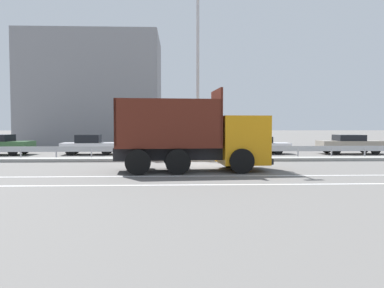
{
  "coord_description": "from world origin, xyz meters",
  "views": [
    {
      "loc": [
        -1.11,
        -19.26,
        1.96
      ],
      "look_at": [
        -0.37,
        -0.47,
        1.07
      ],
      "focal_mm": 35.0,
      "sensor_mm": 36.0,
      "label": 1
    }
  ],
  "objects_px": {
    "parked_car_2": "(90,145)",
    "parked_car_3": "(174,144)",
    "median_road_sign": "(149,142)",
    "street_lamp_1": "(198,68)",
    "dump_truck": "(209,142)",
    "parked_car_4": "(255,145)",
    "parked_car_5": "(350,144)"
  },
  "relations": [
    {
      "from": "parked_car_2",
      "to": "parked_car_4",
      "type": "xyz_separation_m",
      "value": [
        11.63,
        0.12,
        -0.05
      ]
    },
    {
      "from": "parked_car_2",
      "to": "parked_car_4",
      "type": "relative_size",
      "value": 0.79
    },
    {
      "from": "parked_car_2",
      "to": "parked_car_5",
      "type": "xyz_separation_m",
      "value": [
        18.37,
        -0.24,
        0.01
      ]
    },
    {
      "from": "dump_truck",
      "to": "parked_car_4",
      "type": "relative_size",
      "value": 1.38
    },
    {
      "from": "parked_car_3",
      "to": "parked_car_4",
      "type": "height_order",
      "value": "parked_car_3"
    },
    {
      "from": "parked_car_4",
      "to": "dump_truck",
      "type": "bearing_deg",
      "value": 159.23
    },
    {
      "from": "parked_car_3",
      "to": "parked_car_5",
      "type": "distance_m",
      "value": 12.49
    },
    {
      "from": "parked_car_2",
      "to": "parked_car_4",
      "type": "distance_m",
      "value": 11.63
    },
    {
      "from": "dump_truck",
      "to": "parked_car_2",
      "type": "xyz_separation_m",
      "value": [
        -7.5,
        9.75,
        -0.58
      ]
    },
    {
      "from": "parked_car_5",
      "to": "dump_truck",
      "type": "bearing_deg",
      "value": -48.47
    },
    {
      "from": "parked_car_2",
      "to": "median_road_sign",
      "type": "bearing_deg",
      "value": 37.43
    },
    {
      "from": "median_road_sign",
      "to": "parked_car_2",
      "type": "relative_size",
      "value": 0.54
    },
    {
      "from": "dump_truck",
      "to": "median_road_sign",
      "type": "bearing_deg",
      "value": -151.37
    },
    {
      "from": "median_road_sign",
      "to": "street_lamp_1",
      "type": "relative_size",
      "value": 0.22
    },
    {
      "from": "parked_car_4",
      "to": "median_road_sign",
      "type": "bearing_deg",
      "value": 128.21
    },
    {
      "from": "parked_car_2",
      "to": "street_lamp_1",
      "type": "bearing_deg",
      "value": 50.61
    },
    {
      "from": "median_road_sign",
      "to": "parked_car_4",
      "type": "bearing_deg",
      "value": 36.26
    },
    {
      "from": "median_road_sign",
      "to": "parked_car_5",
      "type": "bearing_deg",
      "value": 19.35
    },
    {
      "from": "parked_car_2",
      "to": "parked_car_3",
      "type": "distance_m",
      "value": 5.9
    },
    {
      "from": "dump_truck",
      "to": "median_road_sign",
      "type": "distance_m",
      "value": 5.53
    },
    {
      "from": "dump_truck",
      "to": "street_lamp_1",
      "type": "height_order",
      "value": "street_lamp_1"
    },
    {
      "from": "parked_car_2",
      "to": "parked_car_3",
      "type": "bearing_deg",
      "value": 89.07
    },
    {
      "from": "parked_car_4",
      "to": "parked_car_5",
      "type": "bearing_deg",
      "value": -91.17
    },
    {
      "from": "parked_car_3",
      "to": "parked_car_4",
      "type": "bearing_deg",
      "value": 85.63
    },
    {
      "from": "median_road_sign",
      "to": "street_lamp_1",
      "type": "xyz_separation_m",
      "value": [
        2.79,
        -0.09,
        4.13
      ]
    },
    {
      "from": "dump_truck",
      "to": "parked_car_5",
      "type": "distance_m",
      "value": 14.45
    },
    {
      "from": "dump_truck",
      "to": "parked_car_4",
      "type": "xyz_separation_m",
      "value": [
        4.13,
        9.87,
        -0.63
      ]
    },
    {
      "from": "parked_car_5",
      "to": "parked_car_3",
      "type": "bearing_deg",
      "value": -92.11
    },
    {
      "from": "dump_truck",
      "to": "parked_car_5",
      "type": "bearing_deg",
      "value": 126.78
    },
    {
      "from": "parked_car_2",
      "to": "parked_car_5",
      "type": "relative_size",
      "value": 0.88
    },
    {
      "from": "street_lamp_1",
      "to": "parked_car_4",
      "type": "height_order",
      "value": "street_lamp_1"
    },
    {
      "from": "parked_car_2",
      "to": "parked_car_3",
      "type": "height_order",
      "value": "parked_car_3"
    }
  ]
}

